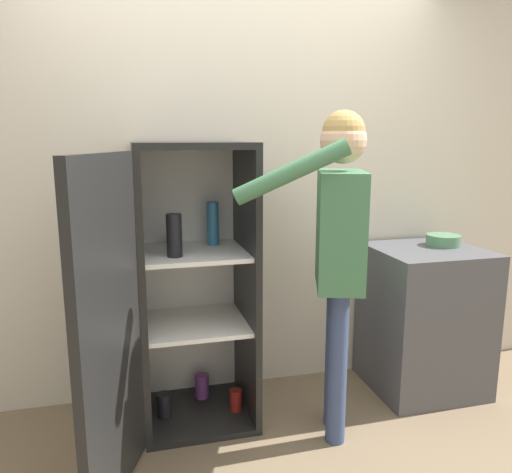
% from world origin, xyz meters
% --- Properties ---
extents(wall_back, '(7.00, 0.06, 2.55)m').
position_xyz_m(wall_back, '(0.00, 0.98, 1.27)').
color(wall_back, beige).
rests_on(wall_back, ground_plane).
extents(refrigerator, '(0.88, 1.16, 1.56)m').
position_xyz_m(refrigerator, '(-0.40, 0.55, 0.77)').
color(refrigerator, black).
rests_on(refrigerator, ground_plane).
extents(person, '(0.75, 0.51, 1.71)m').
position_xyz_m(person, '(0.39, 0.28, 1.11)').
color(person, '#384770').
rests_on(person, ground_plane).
extents(counter, '(0.66, 0.62, 0.91)m').
position_xyz_m(counter, '(1.14, 0.62, 0.46)').
color(counter, '#4C4C51').
rests_on(counter, ground_plane).
extents(bowl, '(0.21, 0.21, 0.07)m').
position_xyz_m(bowl, '(1.28, 0.68, 0.95)').
color(bowl, '#517F5B').
rests_on(bowl, counter).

